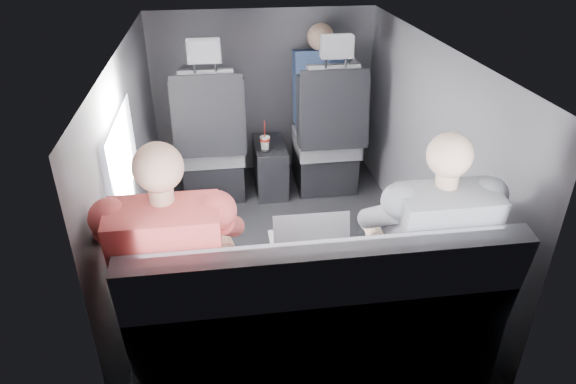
{
  "coord_description": "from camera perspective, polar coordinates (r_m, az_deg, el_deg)",
  "views": [
    {
      "loc": [
        -0.38,
        -2.8,
        2.0
      ],
      "look_at": [
        0.01,
        -0.05,
        0.48
      ],
      "focal_mm": 32.0,
      "sensor_mm": 36.0,
      "label": 1
    }
  ],
  "objects": [
    {
      "name": "passenger_rear_right",
      "position": [
        2.45,
        14.81,
        -6.1
      ],
      "size": [
        0.52,
        0.64,
        1.25
      ],
      "color": "navy",
      "rests_on": "rear_bench"
    },
    {
      "name": "passenger_front_right",
      "position": [
        4.17,
        3.47,
        11.32
      ],
      "size": [
        0.41,
        0.41,
        0.84
      ],
      "color": "navy",
      "rests_on": "front_seat_right"
    },
    {
      "name": "panel_back",
      "position": [
        2.04,
        4.73,
        -11.95
      ],
      "size": [
        1.8,
        0.02,
        1.35
      ],
      "primitive_type": "cube",
      "color": "#56565B",
      "rests_on": "floor"
    },
    {
      "name": "panel_right",
      "position": [
        3.35,
        15.12,
        4.42
      ],
      "size": [
        0.02,
        2.6,
        1.35
      ],
      "primitive_type": "cube",
      "color": "#56565B",
      "rests_on": "floor"
    },
    {
      "name": "laptop_silver",
      "position": [
        2.43,
        2.23,
        -5.49
      ],
      "size": [
        0.35,
        0.31,
        0.25
      ],
      "color": "#B3B3B7",
      "rests_on": "rear_bench"
    },
    {
      "name": "laptop_white",
      "position": [
        2.47,
        -11.35,
        -5.51
      ],
      "size": [
        0.35,
        0.34,
        0.24
      ],
      "color": "silver",
      "rests_on": "passenger_rear_left"
    },
    {
      "name": "panel_left",
      "position": [
        3.14,
        -16.84,
        2.48
      ],
      "size": [
        0.02,
        2.6,
        1.35
      ],
      "primitive_type": "cube",
      "color": "#56565B",
      "rests_on": "floor"
    },
    {
      "name": "soda_cup",
      "position": [
        3.91,
        -2.58,
        5.51
      ],
      "size": [
        0.08,
        0.08,
        0.23
      ],
      "color": "white",
      "rests_on": "center_console"
    },
    {
      "name": "front_seat_right",
      "position": [
        4.06,
        4.37,
        5.48
      ],
      "size": [
        0.52,
        0.58,
        1.26
      ],
      "color": "black",
      "rests_on": "floor"
    },
    {
      "name": "seatbelt",
      "position": [
        3.77,
        5.14,
        10.05
      ],
      "size": [
        0.35,
        0.11,
        0.59
      ],
      "primitive_type": "cube",
      "rotation": [
        -0.14,
        0.49,
        0.0
      ],
      "color": "black",
      "rests_on": "front_seat_right"
    },
    {
      "name": "laptop_black",
      "position": [
        2.58,
        14.87,
        -4.32
      ],
      "size": [
        0.43,
        0.43,
        0.26
      ],
      "color": "black",
      "rests_on": "passenger_rear_right"
    },
    {
      "name": "front_seat_left",
      "position": [
        3.98,
        -8.45,
        4.71
      ],
      "size": [
        0.52,
        0.58,
        1.26
      ],
      "color": "black",
      "rests_on": "floor"
    },
    {
      "name": "side_window",
      "position": [
        2.78,
        -17.8,
        3.95
      ],
      "size": [
        0.02,
        0.75,
        0.42
      ],
      "primitive_type": "cube",
      "color": "white",
      "rests_on": "panel_left"
    },
    {
      "name": "passenger_rear_left",
      "position": [
        2.29,
        -12.45,
        -8.24
      ],
      "size": [
        0.54,
        0.65,
        1.28
      ],
      "color": "#313035",
      "rests_on": "rear_bench"
    },
    {
      "name": "floor",
      "position": [
        3.47,
        -0.31,
        -6.53
      ],
      "size": [
        2.6,
        2.6,
        0.0
      ],
      "primitive_type": "plane",
      "color": "black",
      "rests_on": "ground"
    },
    {
      "name": "rear_bench",
      "position": [
        2.46,
        3.16,
        -14.86
      ],
      "size": [
        1.6,
        0.57,
        0.92
      ],
      "color": "slate",
      "rests_on": "floor"
    },
    {
      "name": "ceiling",
      "position": [
        2.9,
        -0.39,
        15.78
      ],
      "size": [
        2.6,
        2.6,
        0.0
      ],
      "primitive_type": "plane",
      "rotation": [
        3.14,
        0.0,
        0.0
      ],
      "color": "#B2B2AD",
      "rests_on": "panel_back"
    },
    {
      "name": "panel_front",
      "position": [
        4.33,
        -2.73,
        10.89
      ],
      "size": [
        1.8,
        0.02,
        1.35
      ],
      "primitive_type": "cube",
      "color": "#56565B",
      "rests_on": "floor"
    },
    {
      "name": "center_console",
      "position": [
        4.12,
        -1.99,
        2.8
      ],
      "size": [
        0.24,
        0.48,
        0.41
      ],
      "color": "black",
      "rests_on": "floor"
    }
  ]
}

